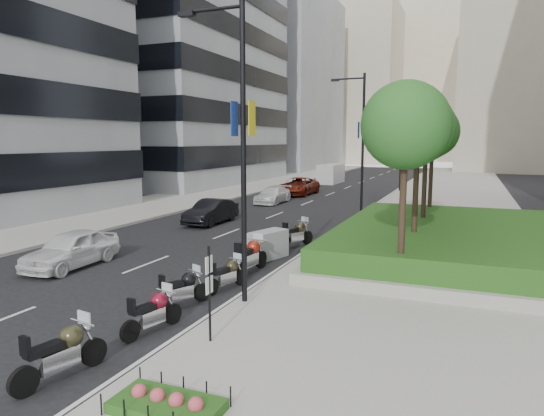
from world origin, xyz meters
The scene contains 32 objects.
ground centered at (0.00, 0.00, 0.00)m, with size 160.00×160.00×0.00m, color black.
sidewalk_right centered at (9.00, 30.00, 0.07)m, with size 10.00×100.00×0.15m, color #9E9B93.
sidewalk_left centered at (-12.00, 30.00, 0.07)m, with size 8.00×100.00×0.15m, color #9E9B93.
lane_edge centered at (3.70, 30.00, 0.01)m, with size 0.12×100.00×0.01m, color silver.
lane_centre centered at (-1.50, 30.00, 0.01)m, with size 0.12×100.00×0.01m, color silver.
building_grey_mid centered at (-24.00, 38.00, 20.00)m, with size 22.00×26.00×40.00m, color gray.
building_grey_far centered at (-24.00, 70.00, 15.00)m, with size 22.00×26.00×30.00m, color gray.
building_cream_left centered at (-18.00, 100.00, 17.00)m, with size 26.00×24.00×34.00m, color #B7AD93.
building_cream_centre centered at (2.00, 120.00, 19.00)m, with size 30.00×24.00×38.00m, color #B7AD93.
planter centered at (10.00, 10.00, 0.35)m, with size 10.00×14.00×0.40m, color #9D9C92.
hedge centered at (10.00, 10.00, 0.95)m, with size 9.40×13.40×0.80m, color #164814.
flower_bed centered at (5.60, -5.00, 0.25)m, with size 2.00×1.00×0.20m, color #164814.
tree_0 centered at (8.50, 4.00, 5.42)m, with size 2.80×2.80×6.30m.
tree_1 centered at (8.50, 8.00, 5.42)m, with size 2.80×2.80×6.30m.
tree_2 centered at (8.50, 12.00, 5.42)m, with size 2.80×2.80×6.30m.
tree_3 centered at (8.50, 16.00, 5.42)m, with size 2.80×2.80×6.30m.
lamp_post_0 centered at (4.14, 1.00, 5.07)m, with size 2.34×0.45×9.00m.
lamp_post_1 centered at (4.14, 18.00, 5.07)m, with size 2.34×0.45×9.00m.
lamp_post_2 centered at (4.14, 36.00, 5.07)m, with size 2.34×0.45×9.00m.
parking_sign centered at (4.80, -2.00, 1.46)m, with size 0.06×0.32×2.50m.
motorcycle_0 centered at (2.74, -4.59, 0.60)m, with size 0.75×2.22×1.11m.
motorcycle_1 centered at (2.98, -1.77, 0.54)m, with size 0.69×2.03×1.02m.
motorcycle_2 centered at (2.60, 0.24, 0.54)m, with size 0.99×1.91×1.02m.
motorcycle_3 centered at (3.09, 2.22, 0.53)m, with size 0.79×1.94×0.99m.
motorcycle_4 centered at (2.94, 4.38, 0.65)m, with size 0.82×2.45×1.22m.
motorcycle_5 centered at (2.69, 6.61, 0.60)m, with size 1.35×2.13×1.20m.
motorcycle_6 centered at (3.05, 9.36, 0.62)m, with size 1.08×2.21×1.16m.
car_a centered at (-3.99, 2.54, 0.73)m, with size 1.73×4.31×1.47m, color white.
car_b centered at (-3.84, 13.50, 0.73)m, with size 1.54×4.41×1.45m, color black.
car_c centered at (-3.99, 23.78, 0.65)m, with size 1.83×4.51×1.31m, color white.
car_d centered at (-4.07, 30.20, 0.79)m, with size 2.64×5.72×1.59m, color #62180B.
delivery_van centered at (-4.56, 43.16, 1.03)m, with size 2.06×5.27×2.20m.
Camera 1 is at (10.41, -11.81, 4.98)m, focal length 32.00 mm.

